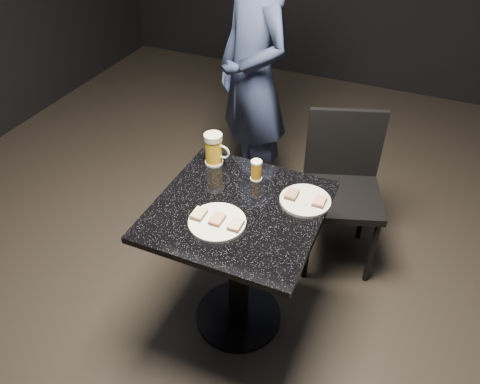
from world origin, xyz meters
name	(u,v)px	position (x,y,z in m)	size (l,w,h in m)	color
floor	(238,317)	(0.00, 0.00, 0.00)	(6.00, 6.00, 0.00)	black
plate_large	(217,222)	(-0.04, -0.12, 0.76)	(0.24, 0.24, 0.01)	white
plate_small	(305,201)	(0.25, 0.15, 0.76)	(0.22, 0.22, 0.01)	silver
patron	(253,77)	(-0.36, 1.04, 0.84)	(0.61, 0.40, 1.67)	navy
table	(238,248)	(0.00, 0.00, 0.51)	(0.70, 0.70, 0.75)	black
beer_mug	(214,149)	(-0.23, 0.26, 0.83)	(0.13, 0.09, 0.16)	silver
beer_tumbler	(256,170)	(-0.01, 0.22, 0.80)	(0.05, 0.05, 0.10)	white
chair	(342,182)	(0.31, 0.69, 0.50)	(0.52, 0.52, 0.87)	black
canapes_on_plate_large	(217,219)	(-0.04, -0.12, 0.77)	(0.21, 0.07, 0.02)	#4C3521
canapes_on_plate_small	(305,198)	(0.25, 0.15, 0.77)	(0.17, 0.07, 0.02)	#4C3521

